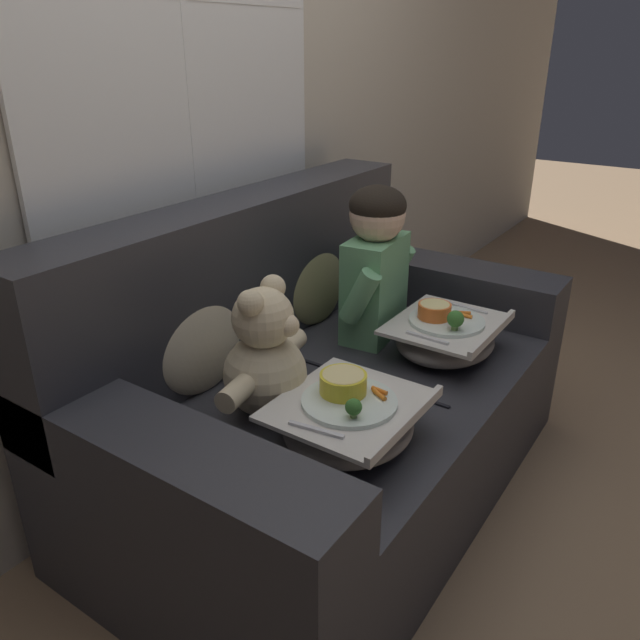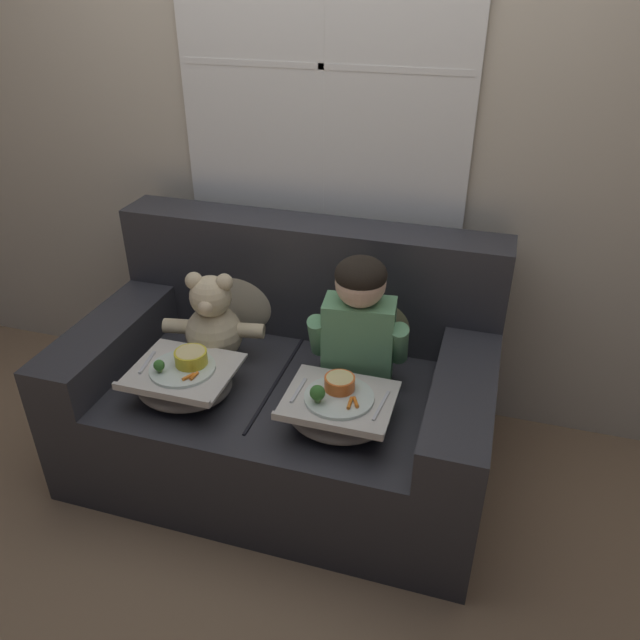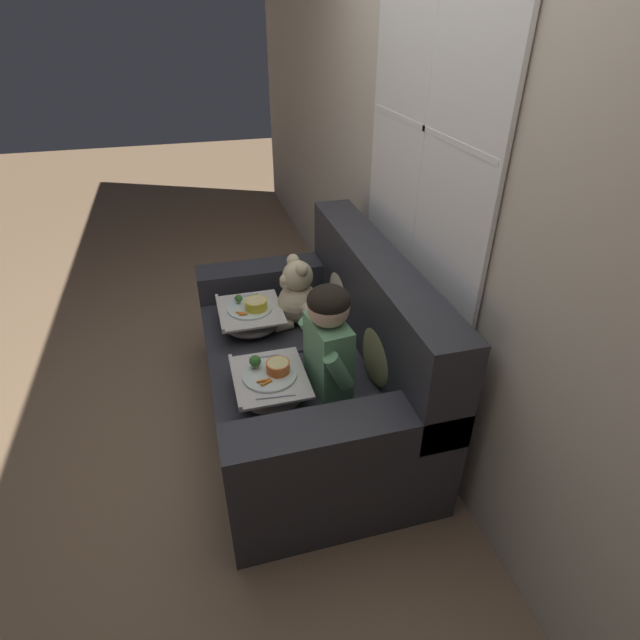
% 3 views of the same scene
% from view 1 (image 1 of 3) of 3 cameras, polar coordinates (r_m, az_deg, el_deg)
% --- Properties ---
extents(ground_plane, '(14.00, 14.00, 0.00)m').
position_cam_1_polar(ground_plane, '(2.23, 1.42, -14.90)').
color(ground_plane, '#8E7051').
extents(wall_back_with_window, '(8.00, 0.08, 2.60)m').
position_cam_1_polar(wall_back_with_window, '(2.12, -12.93, 20.98)').
color(wall_back_with_window, beige).
rests_on(wall_back_with_window, ground_plane).
extents(couch, '(1.65, 0.99, 0.95)m').
position_cam_1_polar(couch, '(2.07, -0.15, -6.96)').
color(couch, '#2D2D33').
rests_on(couch, ground_plane).
extents(throw_pillow_behind_child, '(0.38, 0.18, 0.39)m').
position_cam_1_polar(throw_pillow_behind_child, '(2.30, -0.76, 4.27)').
color(throw_pillow_behind_child, '#898456').
rests_on(throw_pillow_behind_child, couch).
extents(throw_pillow_behind_teddy, '(0.38, 0.18, 0.39)m').
position_cam_1_polar(throw_pillow_behind_teddy, '(1.87, -11.43, -1.01)').
color(throw_pillow_behind_teddy, '#C1B293').
rests_on(throw_pillow_behind_teddy, couch).
extents(child_figure, '(0.39, 0.20, 0.53)m').
position_cam_1_polar(child_figure, '(2.12, 5.15, 5.80)').
color(child_figure, '#66A370').
rests_on(child_figure, couch).
extents(teddy_bear, '(0.42, 0.30, 0.39)m').
position_cam_1_polar(teddy_bear, '(1.71, -4.93, -3.60)').
color(teddy_bear, beige).
rests_on(teddy_bear, couch).
extents(lap_tray_child, '(0.38, 0.33, 0.19)m').
position_cam_1_polar(lap_tray_child, '(2.10, 11.37, -1.47)').
color(lap_tray_child, slate).
rests_on(lap_tray_child, child_figure).
extents(lap_tray_teddy, '(0.38, 0.34, 0.18)m').
position_cam_1_polar(lap_tray_teddy, '(1.62, 2.65, -9.09)').
color(lap_tray_teddy, slate).
rests_on(lap_tray_teddy, teddy_bear).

